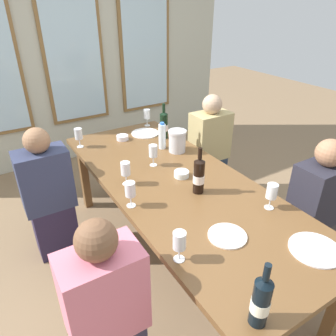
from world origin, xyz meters
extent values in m
plane|color=#85694C|center=(0.00, 0.00, 0.00)|extent=(12.00, 12.00, 0.00)
cube|color=#B8B9A5|center=(0.00, 2.33, 1.45)|extent=(4.15, 0.06, 2.90)
cube|color=brown|center=(0.00, 2.28, 1.45)|extent=(0.72, 0.03, 1.88)
cube|color=silver|center=(0.00, 2.26, 1.45)|extent=(0.64, 0.01, 1.80)
cube|color=brown|center=(0.95, 2.28, 1.45)|extent=(0.72, 0.03, 1.88)
cube|color=silver|center=(0.95, 2.26, 1.45)|extent=(0.64, 0.01, 1.80)
cube|color=brown|center=(0.00, 0.00, 0.72)|extent=(0.95, 2.40, 0.04)
cube|color=brown|center=(-0.38, 1.11, 0.35)|extent=(0.07, 0.07, 0.70)
cube|color=brown|center=(0.38, 1.11, 0.35)|extent=(0.07, 0.07, 0.70)
cylinder|color=white|center=(-0.08, -0.64, 0.74)|extent=(0.22, 0.22, 0.01)
cylinder|color=white|center=(0.22, 0.93, 0.74)|extent=(0.27, 0.27, 0.01)
cylinder|color=white|center=(0.24, -0.97, 0.74)|extent=(0.27, 0.27, 0.01)
cylinder|color=silver|center=(0.27, 0.44, 0.82)|extent=(0.14, 0.14, 0.17)
cylinder|color=silver|center=(0.27, 0.44, 0.92)|extent=(0.16, 0.16, 0.02)
cylinder|color=black|center=(0.33, 0.75, 0.86)|extent=(0.07, 0.07, 0.23)
cone|color=black|center=(0.33, 0.75, 0.99)|extent=(0.07, 0.07, 0.02)
cylinder|color=black|center=(0.33, 0.75, 1.04)|extent=(0.03, 0.03, 0.08)
cylinder|color=silver|center=(0.33, 0.75, 0.85)|extent=(0.08, 0.08, 0.06)
cylinder|color=black|center=(-0.33, -1.11, 0.85)|extent=(0.07, 0.08, 0.22)
cone|color=black|center=(-0.33, -1.11, 0.97)|extent=(0.07, 0.08, 0.02)
cylinder|color=black|center=(-0.33, -1.11, 1.02)|extent=(0.03, 0.03, 0.08)
cylinder|color=white|center=(-0.33, -1.11, 0.84)|extent=(0.08, 0.08, 0.06)
cylinder|color=black|center=(0.05, -0.18, 0.86)|extent=(0.08, 0.08, 0.23)
cone|color=black|center=(0.05, -0.18, 0.98)|extent=(0.08, 0.08, 0.02)
cylinder|color=black|center=(0.05, -0.18, 1.03)|extent=(0.03, 0.03, 0.08)
cylinder|color=#F3E0D1|center=(0.05, -0.18, 0.84)|extent=(0.08, 0.08, 0.06)
cylinder|color=white|center=(0.06, 0.05, 0.76)|extent=(0.11, 0.11, 0.04)
cylinder|color=white|center=(-0.03, 0.91, 0.76)|extent=(0.11, 0.11, 0.04)
cylinder|color=white|center=(0.20, 0.56, 0.85)|extent=(0.06, 0.06, 0.22)
cylinder|color=blue|center=(0.20, 0.56, 0.97)|extent=(0.04, 0.04, 0.02)
cylinder|color=white|center=(0.32, -0.57, 0.74)|extent=(0.06, 0.06, 0.00)
cylinder|color=white|center=(0.32, -0.57, 0.78)|extent=(0.01, 0.01, 0.07)
cylinder|color=white|center=(0.32, -0.57, 0.87)|extent=(0.07, 0.07, 0.09)
cylinder|color=white|center=(0.34, 1.11, 0.74)|extent=(0.06, 0.06, 0.00)
cylinder|color=white|center=(0.34, 1.11, 0.78)|extent=(0.01, 0.01, 0.07)
cylinder|color=white|center=(0.34, 1.11, 0.87)|extent=(0.07, 0.07, 0.09)
cylinder|color=white|center=(-0.03, 0.32, 0.74)|extent=(0.06, 0.06, 0.00)
cylinder|color=white|center=(-0.03, 0.32, 0.78)|extent=(0.01, 0.01, 0.07)
cylinder|color=white|center=(-0.03, 0.32, 0.87)|extent=(0.07, 0.07, 0.09)
cylinder|color=#590C19|center=(-0.03, 0.32, 0.84)|extent=(0.06, 0.06, 0.04)
cylinder|color=white|center=(-0.33, 0.17, 0.74)|extent=(0.06, 0.06, 0.00)
cylinder|color=white|center=(-0.33, 0.17, 0.78)|extent=(0.01, 0.01, 0.07)
cylinder|color=white|center=(-0.33, 0.17, 0.87)|extent=(0.07, 0.07, 0.09)
cylinder|color=maroon|center=(-0.33, 0.17, 0.83)|extent=(0.06, 0.06, 0.02)
cylinder|color=white|center=(-0.42, -0.09, 0.74)|extent=(0.06, 0.06, 0.00)
cylinder|color=white|center=(-0.42, -0.09, 0.78)|extent=(0.01, 0.01, 0.07)
cylinder|color=white|center=(-0.42, -0.09, 0.87)|extent=(0.07, 0.07, 0.09)
cylinder|color=maroon|center=(-0.42, -0.09, 0.84)|extent=(0.06, 0.06, 0.03)
cylinder|color=white|center=(-0.42, 0.96, 0.74)|extent=(0.06, 0.06, 0.00)
cylinder|color=white|center=(-0.42, 0.96, 0.78)|extent=(0.01, 0.01, 0.07)
cylinder|color=white|center=(-0.42, 0.96, 0.87)|extent=(0.07, 0.07, 0.09)
cylinder|color=beige|center=(-0.42, 0.96, 0.83)|extent=(0.06, 0.06, 0.02)
cylinder|color=white|center=(-0.41, -0.64, 0.74)|extent=(0.06, 0.06, 0.00)
cylinder|color=white|center=(-0.41, -0.64, 0.78)|extent=(0.01, 0.01, 0.07)
cylinder|color=white|center=(-0.41, -0.64, 0.87)|extent=(0.07, 0.07, 0.09)
cylinder|color=beige|center=(-0.41, -0.64, 0.83)|extent=(0.06, 0.06, 0.02)
cube|color=#2B233D|center=(-0.81, 0.63, 0.23)|extent=(0.32, 0.24, 0.45)
cube|color=#323957|center=(-0.81, 0.63, 0.69)|extent=(0.38, 0.24, 0.48)
sphere|color=#996D4C|center=(-0.81, 0.63, 1.02)|extent=(0.19, 0.19, 0.19)
cube|color=#253244|center=(0.81, 0.65, 0.23)|extent=(0.32, 0.24, 0.45)
cube|color=tan|center=(0.81, 0.65, 0.69)|extent=(0.38, 0.24, 0.48)
sphere|color=tan|center=(0.81, 0.65, 1.02)|extent=(0.19, 0.19, 0.19)
cube|color=pink|center=(-0.81, -0.60, 0.69)|extent=(0.38, 0.24, 0.48)
sphere|color=brown|center=(-0.81, -0.60, 1.02)|extent=(0.19, 0.19, 0.19)
cube|color=#363134|center=(0.81, -0.59, 0.23)|extent=(0.32, 0.24, 0.45)
cube|color=#25242F|center=(0.81, -0.59, 0.69)|extent=(0.38, 0.24, 0.48)
sphere|color=#A16F4F|center=(0.81, -0.59, 1.02)|extent=(0.19, 0.19, 0.19)
camera|label=1|loc=(-1.08, -1.63, 1.92)|focal=33.67mm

